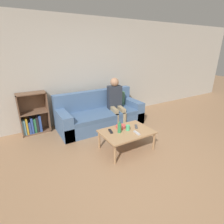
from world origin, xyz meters
The scene contains 12 objects.
ground_plane centered at (0.00, 0.00, 0.00)m, with size 22.00×22.00×0.00m, color #997251.
wall_back centered at (0.00, 2.50, 1.30)m, with size 12.00×0.06×2.60m.
couch centered at (0.15, 1.90, 0.28)m, with size 2.11×0.87×0.85m.
bookshelf centered at (-1.36, 2.34, 0.38)m, with size 0.62×0.28×0.96m.
coffee_table centered at (0.09, 0.65, 0.35)m, with size 0.97×0.68×0.39m.
person_adult centered at (0.55, 1.82, 0.67)m, with size 0.42×0.65×1.18m.
cup_near centered at (0.13, 0.67, 0.44)m, with size 0.08×0.08×0.10m.
tv_remote_0 centered at (-0.19, 0.78, 0.40)m, with size 0.09×0.18×0.02m.
tv_remote_1 centered at (0.19, 0.47, 0.40)m, with size 0.06×0.17×0.02m.
tv_remote_2 centered at (0.35, 0.70, 0.40)m, with size 0.13×0.17×0.02m.
snack_bowl centered at (0.07, 0.84, 0.41)m, with size 0.20×0.20×0.05m.
bottle centered at (-0.06, 0.68, 0.48)m, with size 0.07×0.07×0.21m.
Camera 1 is at (-1.68, -1.79, 1.90)m, focal length 28.00 mm.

